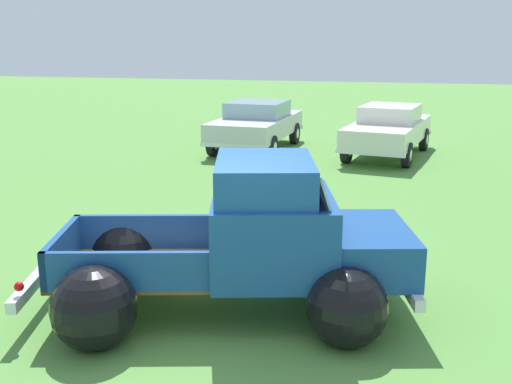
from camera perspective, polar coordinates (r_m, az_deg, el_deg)
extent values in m
plane|color=#548C3D|center=(8.02, -3.25, -10.59)|extent=(80.00, 80.00, 0.00)
cylinder|color=black|center=(8.74, 6.55, -5.83)|extent=(0.79, 0.40, 0.76)
cylinder|color=silver|center=(8.74, 6.55, -5.83)|extent=(0.39, 0.31, 0.34)
cylinder|color=black|center=(7.15, 8.30, -10.59)|extent=(0.79, 0.40, 0.76)
cylinder|color=silver|center=(7.15, 8.30, -10.59)|extent=(0.39, 0.31, 0.34)
cylinder|color=black|center=(8.84, -11.86, -5.82)|extent=(0.79, 0.40, 0.76)
cylinder|color=silver|center=(8.84, -11.86, -5.82)|extent=(0.39, 0.31, 0.34)
cylinder|color=black|center=(7.27, -14.48, -10.48)|extent=(0.79, 0.40, 0.76)
cylinder|color=silver|center=(7.27, -14.48, -10.48)|extent=(0.39, 0.31, 0.34)
sphere|color=black|center=(8.86, -11.82, -5.35)|extent=(1.16, 1.16, 0.96)
sphere|color=black|center=(7.20, -14.60, -10.21)|extent=(1.16, 1.16, 0.96)
cube|color=olive|center=(7.91, -10.25, -6.92)|extent=(2.36, 1.99, 0.04)
cube|color=#19478C|center=(8.51, -9.53, -3.71)|extent=(2.01, 0.57, 0.50)
cube|color=#19478C|center=(7.16, -11.27, -7.29)|extent=(2.01, 0.57, 0.50)
cube|color=#19478C|center=(7.73, -3.07, -5.40)|extent=(0.45, 1.51, 0.50)
cube|color=#19478C|center=(8.05, -17.28, -5.22)|extent=(0.45, 1.51, 0.50)
cube|color=#19478C|center=(7.65, 1.52, -3.80)|extent=(1.82, 2.00, 0.95)
cube|color=#19478C|center=(7.46, 0.79, 1.32)|extent=(1.49, 1.77, 0.45)
cube|color=#8CADB7|center=(7.51, 5.71, 1.18)|extent=(0.50, 1.45, 0.38)
cube|color=#19478C|center=(7.83, 9.25, -5.11)|extent=(1.60, 1.87, 0.55)
sphere|color=black|center=(8.75, 6.54, -5.52)|extent=(1.11, 1.11, 0.92)
sphere|color=black|center=(7.10, 8.35, -10.40)|extent=(1.11, 1.11, 0.92)
cube|color=silver|center=(8.25, -19.16, -7.20)|extent=(0.59, 1.95, 0.14)
cube|color=silver|center=(8.05, 12.97, -7.28)|extent=(0.59, 1.95, 0.14)
sphere|color=red|center=(8.89, -17.45, -4.30)|extent=(0.13, 0.13, 0.11)
sphere|color=red|center=(7.48, -20.86, -8.09)|extent=(0.13, 0.13, 0.11)
cylinder|color=black|center=(17.33, 1.44, 4.10)|extent=(0.25, 0.67, 0.66)
cylinder|color=silver|center=(17.33, 1.44, 4.10)|extent=(0.23, 0.31, 0.30)
cylinder|color=black|center=(17.88, -3.96, 4.38)|extent=(0.25, 0.67, 0.66)
cylinder|color=silver|center=(17.88, -3.96, 4.38)|extent=(0.23, 0.31, 0.30)
cylinder|color=black|center=(19.86, 3.56, 5.37)|extent=(0.25, 0.67, 0.66)
cylinder|color=silver|center=(19.86, 3.56, 5.37)|extent=(0.23, 0.31, 0.30)
cylinder|color=black|center=(20.35, -1.24, 5.60)|extent=(0.25, 0.67, 0.66)
cylinder|color=silver|center=(20.35, -1.24, 5.60)|extent=(0.23, 0.31, 0.30)
cube|color=silver|center=(18.77, 0.00, 6.04)|extent=(2.16, 4.27, 0.55)
cube|color=#8CADB7|center=(18.87, 0.15, 7.62)|extent=(1.75, 1.86, 0.45)
cube|color=silver|center=(20.74, 1.68, 6.10)|extent=(1.93, 0.24, 0.12)
cube|color=silver|center=(16.91, -2.07, 4.26)|extent=(1.93, 0.24, 0.12)
cylinder|color=black|center=(16.67, 13.64, 3.30)|extent=(0.31, 0.69, 0.66)
cylinder|color=silver|center=(16.67, 13.64, 3.30)|extent=(0.26, 0.33, 0.30)
cylinder|color=black|center=(17.01, 8.29, 3.77)|extent=(0.31, 0.69, 0.66)
cylinder|color=silver|center=(17.01, 8.29, 3.77)|extent=(0.26, 0.33, 0.30)
cylinder|color=black|center=(19.34, 15.10, 4.67)|extent=(0.31, 0.69, 0.66)
cylinder|color=silver|center=(19.34, 15.10, 4.67)|extent=(0.26, 0.33, 0.30)
cylinder|color=black|center=(19.64, 10.43, 5.06)|extent=(0.31, 0.69, 0.66)
cylinder|color=silver|center=(19.64, 10.43, 5.06)|extent=(0.26, 0.33, 0.30)
cube|color=silver|center=(18.09, 11.97, 5.43)|extent=(2.47, 4.53, 0.55)
cube|color=silver|center=(18.19, 12.16, 7.06)|extent=(1.79, 2.04, 0.45)
cube|color=silver|center=(20.17, 13.17, 5.51)|extent=(1.78, 0.42, 0.12)
cube|color=silver|center=(16.10, 10.38, 3.53)|extent=(1.78, 0.42, 0.12)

